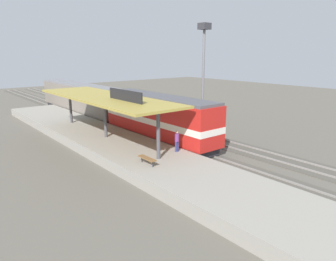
# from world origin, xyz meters

# --- Properties ---
(ground_plane) EXTENTS (120.00, 120.00, 0.00)m
(ground_plane) POSITION_xyz_m (2.00, 0.00, 0.00)
(ground_plane) COLOR #5B564C
(track_near) EXTENTS (3.20, 110.00, 0.16)m
(track_near) POSITION_xyz_m (0.00, 0.00, 0.03)
(track_near) COLOR #4E4941
(track_near) RESTS_ON ground
(track_far) EXTENTS (3.20, 110.00, 0.16)m
(track_far) POSITION_xyz_m (4.60, 0.00, 0.03)
(track_far) COLOR #4E4941
(track_far) RESTS_ON ground
(platform) EXTENTS (6.00, 44.00, 0.90)m
(platform) POSITION_xyz_m (-4.60, 0.00, 0.45)
(platform) COLOR gray
(platform) RESTS_ON ground
(station_canopy) EXTENTS (5.20, 18.00, 4.70)m
(station_canopy) POSITION_xyz_m (-4.60, -0.09, 4.53)
(station_canopy) COLOR #47474C
(station_canopy) RESTS_ON platform
(platform_bench) EXTENTS (0.44, 1.70, 0.50)m
(platform_bench) POSITION_xyz_m (-6.00, -8.50, 1.34)
(platform_bench) COLOR #333338
(platform_bench) RESTS_ON platform
(locomotive) EXTENTS (2.93, 14.43, 4.44)m
(locomotive) POSITION_xyz_m (0.00, -1.98, 2.41)
(locomotive) COLOR #28282D
(locomotive) RESTS_ON track_near
(passenger_carriage_single) EXTENTS (2.90, 20.00, 4.24)m
(passenger_carriage_single) POSITION_xyz_m (0.00, 16.02, 2.31)
(passenger_carriage_single) COLOR #28282D
(passenger_carriage_single) RESTS_ON track_near
(freight_car) EXTENTS (2.80, 12.00, 3.54)m
(freight_car) POSITION_xyz_m (4.60, 5.16, 1.97)
(freight_car) COLOR #28282D
(freight_car) RESTS_ON track_far
(light_mast) EXTENTS (1.10, 1.10, 11.70)m
(light_mast) POSITION_xyz_m (7.80, -0.27, 8.40)
(light_mast) COLOR slate
(light_mast) RESTS_ON ground
(person_waiting) EXTENTS (0.34, 0.34, 1.71)m
(person_waiting) POSITION_xyz_m (-2.44, -7.58, 1.85)
(person_waiting) COLOR navy
(person_waiting) RESTS_ON platform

